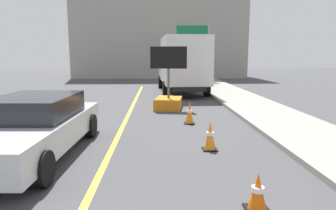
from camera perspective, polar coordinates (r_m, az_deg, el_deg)
The scene contains 9 objects.
lane_center_stripe at distance 5.72m, azimuth -13.83°, elevation -14.87°, with size 0.14×36.00×0.01m, color yellow.
arrow_board_trailer at distance 13.57m, azimuth 0.09°, elevation 1.43°, with size 1.59×1.94×2.70m.
box_truck at distance 19.31m, azimuth 2.60°, elevation 7.74°, with size 2.90×7.64×3.38m.
pickup_car at distance 7.76m, azimuth -23.87°, elevation -3.61°, with size 2.22×5.16×1.38m.
highway_guide_sign at distance 26.43m, azimuth 5.82°, elevation 11.53°, with size 2.79×0.26×5.00m.
far_building_block at distance 34.31m, azimuth -1.62°, elevation 14.33°, with size 17.85×6.33×10.80m, color gray.
traffic_cone_near_sign at distance 4.95m, azimuth 16.34°, elevation -15.32°, with size 0.36×0.36×0.59m.
traffic_cone_mid_lane at distance 7.64m, azimuth 7.83°, elevation -5.73°, with size 0.36×0.36×0.72m.
traffic_cone_far_lane at distance 10.50m, azimuth 4.01°, elevation -1.46°, with size 0.36×0.36×0.77m.
Camera 1 is at (1.14, 0.89, 2.31)m, focal length 32.78 mm.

